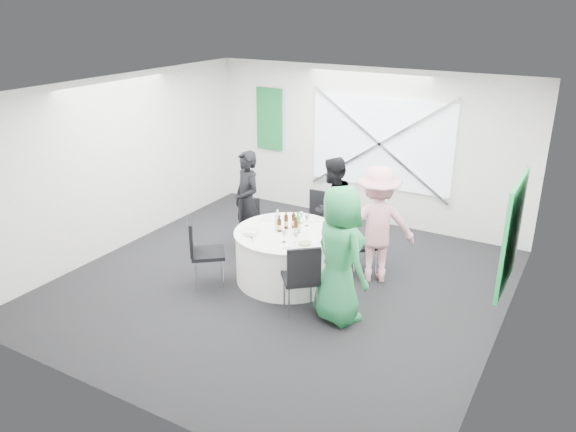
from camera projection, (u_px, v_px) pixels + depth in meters
The scene contains 47 objects.
floor at pixel (281, 284), 8.19m from camera, with size 6.00×6.00×0.00m, color black.
ceiling at pixel (280, 90), 7.17m from camera, with size 6.00×6.00×0.00m, color silver.
wall_back at pixel (365, 146), 10.10m from camera, with size 6.00×6.00×0.00m, color silver.
wall_front at pixel (118, 284), 5.25m from camera, with size 6.00×6.00×0.00m, color silver.
wall_left at pixel (121, 163), 9.07m from camera, with size 6.00×6.00×0.00m, color silver.
wall_right at pixel (511, 237), 6.29m from camera, with size 6.00×6.00×0.00m, color silver.
window_panel at pixel (381, 143), 9.89m from camera, with size 2.60×0.03×1.60m, color white.
window_brace_a at pixel (380, 144), 9.86m from camera, with size 0.05×0.05×3.16m, color silver.
window_brace_b at pixel (380, 144), 9.86m from camera, with size 0.05×0.05×3.16m, color silver.
green_banner at pixel (269, 119), 10.88m from camera, with size 0.55×0.04×1.20m, color #135F26.
green_sign at pixel (512, 234), 6.87m from camera, with size 0.05×1.20×1.40m, color #1B9647.
banquet_table at pixel (288, 255), 8.21m from camera, with size 1.56×1.56×0.76m.
chair_back at pixel (319, 218), 9.04m from camera, with size 0.48×0.49×1.01m.
chair_back_left at pixel (252, 222), 9.11m from camera, with size 0.53×0.53×0.85m.
chair_back_right at pixel (368, 238), 8.38m from camera, with size 0.59×0.59×0.93m.
chair_front_right at pixel (302, 274), 7.19m from camera, with size 0.64×0.65×1.01m.
chair_front_left at pixel (201, 247), 7.94m from camera, with size 0.66×0.65×1.02m.
person_man_back_left at pixel (247, 201), 9.09m from camera, with size 0.60×0.40×1.65m, color black.
person_man_back at pixel (332, 207), 8.88m from camera, with size 0.78×0.43×1.62m, color black.
person_woman_pink at pixel (377, 225), 8.03m from camera, with size 1.12×0.52×1.73m, color pink.
person_woman_green at pixel (340, 255), 7.00m from camera, with size 0.88×0.58×1.81m, color #238245.
plate_back at pixel (310, 219), 8.50m from camera, with size 0.25×0.25×0.01m.
plate_back_left at pixel (271, 218), 8.55m from camera, with size 0.27×0.27×0.01m.
plate_back_right at pixel (327, 233), 7.99m from camera, with size 0.25×0.25×0.04m.
plate_front_right at pixel (305, 244), 7.63m from camera, with size 0.28×0.28×0.04m.
plate_front_left at pixel (250, 232), 8.05m from camera, with size 0.28×0.28×0.01m.
napkin at pixel (251, 233), 7.91m from camera, with size 0.17×0.11×0.05m, color white.
beer_bottle_a at pixel (286, 222), 8.14m from camera, with size 0.06×0.06×0.27m.
beer_bottle_b at pixel (294, 221), 8.16m from camera, with size 0.06×0.06×0.27m.
beer_bottle_c at pixel (296, 228), 7.91m from camera, with size 0.06×0.06×0.27m.
beer_bottle_d at pixel (279, 226), 8.04m from camera, with size 0.06×0.06×0.25m.
green_water_bottle at pixel (298, 225), 8.00m from camera, with size 0.08×0.08×0.30m.
clear_water_bottle at pixel (278, 222), 8.09m from camera, with size 0.08×0.08×0.31m.
wine_glass_a at pixel (307, 218), 8.23m from camera, with size 0.07×0.07×0.17m.
wine_glass_b at pixel (302, 215), 8.33m from camera, with size 0.07×0.07×0.17m.
wine_glass_c at pixel (284, 234), 7.68m from camera, with size 0.07×0.07×0.17m.
wine_glass_d at pixel (296, 235), 7.64m from camera, with size 0.07×0.07×0.17m.
fork_a at pixel (249, 229), 8.14m from camera, with size 0.01×0.15×0.01m, color silver.
knife_a at pixel (252, 239), 7.81m from camera, with size 0.01×0.15×0.01m, color silver.
fork_b at pixel (277, 217), 8.58m from camera, with size 0.01×0.15×0.01m, color silver.
knife_b at pixel (262, 220), 8.46m from camera, with size 0.01×0.15×0.01m, color silver.
fork_c at pixel (315, 221), 8.45m from camera, with size 0.01×0.15×0.01m, color silver.
knife_c at pixel (296, 217), 8.60m from camera, with size 0.01×0.15×0.01m, color silver.
fork_d at pixel (288, 248), 7.53m from camera, with size 0.01×0.15×0.01m, color silver.
knife_d at pixel (316, 244), 7.67m from camera, with size 0.01×0.15×0.01m, color silver.
fork_e at pixel (327, 236), 7.91m from camera, with size 0.01×0.15×0.01m, color silver.
knife_e at pixel (325, 227), 8.23m from camera, with size 0.01×0.15×0.01m, color silver.
Camera 1 is at (3.70, -6.25, 3.90)m, focal length 35.00 mm.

